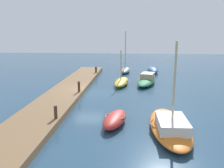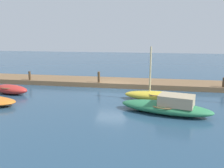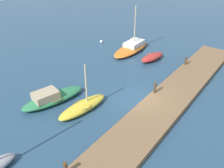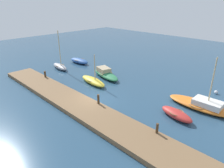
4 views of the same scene
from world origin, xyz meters
name	(u,v)px [view 1 (image 1 of 4)]	position (x,y,z in m)	size (l,w,h in m)	color
ground_plane	(89,93)	(0.00, 0.00, 0.00)	(84.00, 84.00, 0.00)	navy
dock_platform	(68,91)	(0.00, -1.96, 0.21)	(27.84, 3.16, 0.42)	brown
dinghy_red	(115,119)	(7.44, 2.96, 0.36)	(3.36, 1.81, 0.71)	#B72D28
rowboat_yellow	(121,82)	(-3.74, 2.91, 0.36)	(4.61, 1.84, 3.74)	gold
motorboat_green	(147,80)	(-4.39, 5.65, 0.45)	(5.61, 2.94, 1.16)	#2D7A4C
sailboat_orange	(170,126)	(8.31, 6.15, 0.41)	(6.22, 2.26, 5.13)	orange
rowboat_blue	(153,70)	(-11.96, 6.95, 0.39)	(3.89, 1.58, 0.76)	#2D569E
rowboat_grey	(126,70)	(-11.67, 3.18, 0.41)	(3.92, 1.60, 5.68)	#939399
mooring_post_west	(96,70)	(-8.99, -0.62, 0.80)	(0.24, 0.24, 0.77)	#47331E
mooring_post_mid_west	(79,87)	(1.22, -0.62, 0.90)	(0.21, 0.21, 0.96)	#47331E
mooring_post_mid_east	(56,112)	(7.76, -0.62, 0.82)	(0.20, 0.20, 0.80)	#47331E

